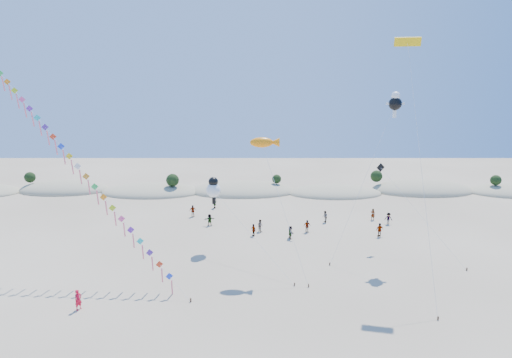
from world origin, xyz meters
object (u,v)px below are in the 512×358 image
object	(u,v)px
parafoil_kite	(408,46)
flyer_foreground	(78,300)
kite_train	(62,148)
fish_kite	(265,143)

from	to	relation	value
parafoil_kite	flyer_foreground	bearing A→B (deg)	-163.18
kite_train	flyer_foreground	distance (m)	15.30
parafoil_kite	kite_train	bearing A→B (deg)	179.60
kite_train	fish_kite	xyz separation A→B (m)	(20.17, 0.77, 0.44)
kite_train	fish_kite	size ratio (longest dim) A/B	1.93
parafoil_kite	flyer_foreground	world-z (taller)	parafoil_kite
flyer_foreground	kite_train	bearing A→B (deg)	57.61
fish_kite	parafoil_kite	world-z (taller)	parafoil_kite
kite_train	fish_kite	bearing A→B (deg)	2.20
fish_kite	parafoil_kite	distance (m)	16.29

